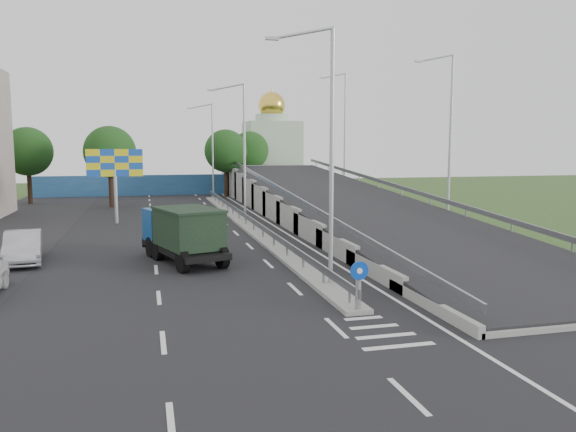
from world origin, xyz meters
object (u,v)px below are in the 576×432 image
object	(u,v)px
sign_bollard	(359,285)
dump_truck	(183,232)
parked_car_b	(23,247)
lamp_post_far	(211,145)
church	(272,149)
billboard	(115,167)
lamp_post_mid	(242,145)
lamp_post_near	(327,143)

from	to	relation	value
sign_bollard	dump_truck	bearing A→B (deg)	116.19
sign_bollard	parked_car_b	bearing A→B (deg)	136.42
lamp_post_far	church	xyz separation A→B (m)	(9.89, 14.00, -0.50)
billboard	dump_truck	bearing A→B (deg)	-75.92
lamp_post_far	church	size ratio (longest dim) A/B	0.73
lamp_post_mid	lamp_post_far	bearing A→B (deg)	90.00
dump_truck	parked_car_b	distance (m)	7.84
sign_bollard	lamp_post_near	bearing A→B (deg)	88.36
parked_car_b	lamp_post_near	bearing A→B (deg)	-41.28
church	parked_car_b	xyz separation A→B (m)	(-22.77, -45.67, -4.52)
lamp_post_far	lamp_post_mid	bearing A→B (deg)	-90.00
dump_truck	billboard	bearing A→B (deg)	86.42
dump_truck	lamp_post_mid	bearing A→B (deg)	50.84
sign_bollard	parked_car_b	size ratio (longest dim) A/B	0.35
lamp_post_far	parked_car_b	bearing A→B (deg)	-112.13
church	dump_truck	world-z (taller)	church
sign_bollard	lamp_post_near	distance (m)	6.12
lamp_post_near	lamp_post_far	size ratio (longest dim) A/B	1.00
billboard	church	bearing A→B (deg)	59.30
lamp_post_mid	lamp_post_near	bearing A→B (deg)	-90.00
lamp_post_near	parked_car_b	xyz separation A→B (m)	(-12.88, 8.33, -5.02)
billboard	dump_truck	size ratio (longest dim) A/B	0.83
parked_car_b	sign_bollard	bearing A→B (deg)	-51.97
church	parked_car_b	world-z (taller)	church
lamp_post_far	billboard	distance (m)	20.24
lamp_post_far	dump_truck	bearing A→B (deg)	-98.96
dump_truck	lamp_post_near	bearing A→B (deg)	-69.30
parked_car_b	lamp_post_mid	bearing A→B (deg)	33.79
billboard	lamp_post_mid	bearing A→B (deg)	-12.38
lamp_post_far	dump_truck	distance (m)	34.04
lamp_post_mid	dump_truck	world-z (taller)	lamp_post_mid
sign_bollard	lamp_post_far	xyz separation A→B (m)	(0.11, 43.83, 4.77)
lamp_post_far	church	bearing A→B (deg)	54.76
lamp_post_near	dump_truck	world-z (taller)	lamp_post_near
lamp_post_mid	billboard	xyz separation A→B (m)	(-9.11, 2.00, -1.62)
lamp_post_near	billboard	bearing A→B (deg)	112.49
sign_bollard	parked_car_b	world-z (taller)	sign_bollard
billboard	dump_truck	distance (m)	16.05
sign_bollard	church	xyz separation A→B (m)	(10.00, 57.83, 4.28)
sign_bollard	dump_truck	xyz separation A→B (m)	(-5.15, 10.47, 0.48)
lamp_post_near	church	xyz separation A→B (m)	(9.89, 54.00, -0.50)
lamp_post_mid	parked_car_b	distance (m)	18.09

